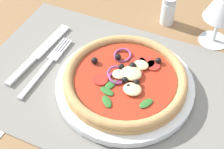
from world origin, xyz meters
TOP-DOWN VIEW (x-y plane):
  - ground_plane at (0.00, 0.00)cm, footprint 190.00×140.00cm
  - placemat at (0.00, 0.00)cm, footprint 50.61×34.87cm
  - plate at (3.78, 0.45)cm, footprint 26.04×26.04cm
  - pizza at (3.79, 0.47)cm, footprint 23.05×23.05cm
  - fork at (-12.74, -0.48)cm, footprint 2.22×18.01cm
  - knife at (-16.09, 1.50)cm, footprint 3.21×20.07cm
  - pepper_shaker at (5.00, 22.69)cm, footprint 3.20×3.20cm

SIDE VIEW (x-z plane):
  - ground_plane at x=0.00cm, z-range -2.40..0.00cm
  - placemat at x=0.00cm, z-range 0.00..0.40cm
  - fork at x=-12.74cm, z-range 0.40..0.84cm
  - knife at x=-16.09cm, z-range 0.35..0.96cm
  - plate at x=3.78cm, z-range 0.40..1.88cm
  - pizza at x=3.79cm, z-range 1.63..4.32cm
  - pepper_shaker at x=5.00cm, z-range -0.10..6.60cm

